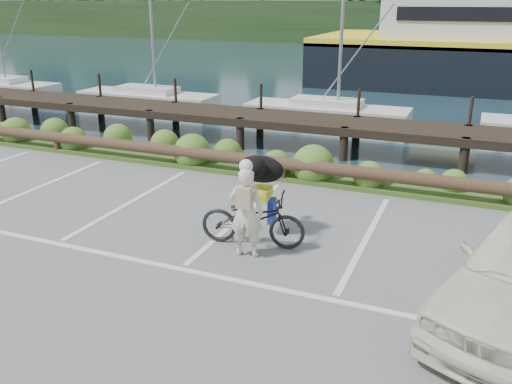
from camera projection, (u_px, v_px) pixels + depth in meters
ground at (193, 259)px, 9.32m from camera, size 72.00×72.00×0.00m
harbor_backdrop at (460, 30)px, 77.49m from camera, size 170.00×160.00×30.00m
vegetation_strip at (292, 171)px, 13.92m from camera, size 34.00×1.60×0.10m
log_rail at (283, 181)px, 13.32m from camera, size 32.00×0.30×0.60m
bicycle at (253, 219)px, 9.71m from camera, size 1.99×0.95×1.00m
cyclist at (246, 213)px, 9.20m from camera, size 0.64×0.47×1.61m
dog at (261, 169)px, 10.01m from camera, size 0.57×0.95×0.52m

